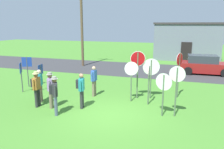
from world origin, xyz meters
The scene contains 21 objects.
ground_plane centered at (0.00, 0.00, 0.00)m, with size 80.00×80.00×0.00m, color #47842D.
street_asphalt centered at (0.00, 10.28, 0.00)m, with size 60.00×6.40×0.01m, color #38383A.
building_background centered at (3.47, 18.05, 2.07)m, with size 7.16×4.48×4.13m.
utility_pole centered at (-6.04, 10.37, 4.18)m, with size 1.80×0.24×7.99m.
parked_car_on_street centered at (4.85, 10.28, 0.69)m, with size 4.35×2.11×1.51m.
stop_sign_center_cluster centered at (0.87, 2.58, 1.76)m, with size 0.76×0.21×2.56m.
stop_sign_leaning_right centered at (1.59, 1.81, 1.35)m, with size 0.07×0.63×2.01m.
stop_sign_tallest centered at (0.66, 2.05, 1.40)m, with size 0.68×0.25×2.08m.
stop_sign_nearest centered at (2.92, 0.75, 1.50)m, with size 0.67×0.15×2.22m.
stop_sign_low_front centered at (2.95, 3.38, 1.67)m, with size 0.31×0.64×2.46m.
stop_sign_rear_left centered at (2.39, 0.60, 1.29)m, with size 0.69×0.28×1.91m.
stop_sign_far_back centered at (1.55, 2.79, 1.50)m, with size 0.87×0.17×2.18m.
person_in_dark_shirt centered at (-2.75, -0.05, 0.98)m, with size 0.33×0.54×1.74m.
person_in_blue centered at (-3.76, 0.52, 0.95)m, with size 0.34×0.54×1.69m.
person_in_teal centered at (-3.49, -0.12, 1.01)m, with size 0.40×0.57×1.74m.
person_near_signs centered at (-1.37, 0.37, 0.98)m, with size 0.41×0.56×1.69m.
person_with_sunhat centered at (-2.10, -0.72, 1.01)m, with size 0.46×0.50×1.74m.
person_on_left centered at (-1.48, 2.23, 0.95)m, with size 0.24×0.57×1.69m.
info_panel_leftmost centered at (-6.22, 2.66, 1.32)m, with size 0.55×0.29×1.91m.
info_panel_middle centered at (-5.79, 1.57, 1.21)m, with size 0.33×0.53×1.75m.
info_panel_rightmost centered at (-4.96, 2.27, 1.08)m, with size 0.13×0.59×1.58m.
Camera 1 is at (3.03, -8.50, 3.90)m, focal length 34.75 mm.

